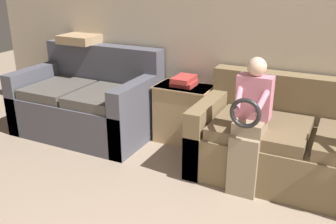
{
  "coord_description": "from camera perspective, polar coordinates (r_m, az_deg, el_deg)",
  "views": [
    {
      "loc": [
        0.4,
        -0.82,
        1.84
      ],
      "look_at": [
        -0.88,
        1.79,
        0.73
      ],
      "focal_mm": 40.0,
      "sensor_mm": 36.0,
      "label": 1
    }
  ],
  "objects": [
    {
      "name": "wall_back",
      "position": [
        3.89,
        20.35,
        11.32
      ],
      "size": [
        7.87,
        0.06,
        2.55
      ],
      "color": "beige",
      "rests_on": "ground_plane"
    },
    {
      "name": "couch_side",
      "position": [
        4.53,
        -11.99,
        1.26
      ],
      "size": [
        1.58,
        0.97,
        0.99
      ],
      "color": "#4C4C56",
      "rests_on": "ground_plane"
    },
    {
      "name": "book_stack",
      "position": [
        4.07,
        2.43,
        4.72
      ],
      "size": [
        0.25,
        0.3,
        0.11
      ],
      "color": "#BC3833",
      "rests_on": "side_shelf"
    },
    {
      "name": "child_left_seated",
      "position": [
        3.21,
        12.34,
        -1.4
      ],
      "size": [
        0.3,
        0.37,
        1.17
      ],
      "color": "gray",
      "rests_on": "ground_plane"
    },
    {
      "name": "side_shelf",
      "position": [
        4.19,
        2.38,
        -0.18
      ],
      "size": [
        0.61,
        0.4,
        0.65
      ],
      "color": "tan",
      "rests_on": "ground_plane"
    },
    {
      "name": "throw_pillow",
      "position": [
        4.8,
        -12.99,
        10.86
      ],
      "size": [
        0.45,
        0.45,
        0.1
      ],
      "color": "#A38460",
      "rests_on": "couch_side"
    },
    {
      "name": "couch_main",
      "position": [
        3.66,
        21.05,
        -5.14
      ],
      "size": [
        2.11,
        0.98,
        0.89
      ],
      "color": "brown",
      "rests_on": "ground_plane"
    }
  ]
}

